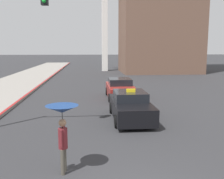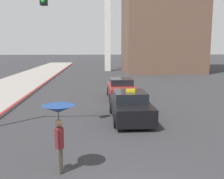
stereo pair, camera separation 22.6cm
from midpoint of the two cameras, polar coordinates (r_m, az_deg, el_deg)
The scene contains 3 objects.
taxi at distance 13.39m, azimuth 3.56°, elevation -3.69°, with size 1.91×4.39×1.57m.
sedan_red at distance 19.03m, azimuth 1.43°, elevation 0.10°, with size 1.91×4.38×1.42m.
pedestrian_with_umbrella at distance 7.58m, azimuth -11.60°, elevation -6.53°, with size 0.93×0.93×2.01m.
Camera 1 is at (-0.86, -5.33, 3.59)m, focal length 42.00 mm.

